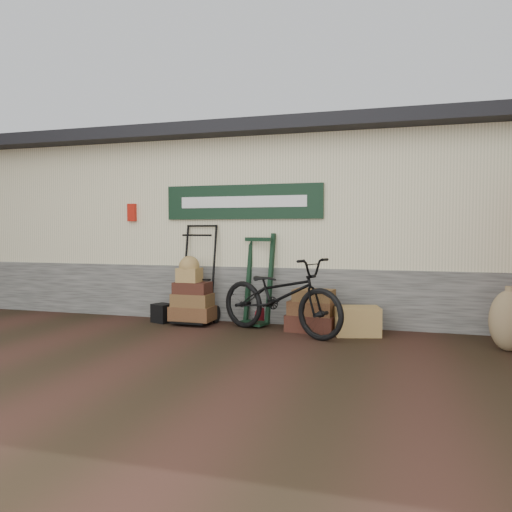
{
  "coord_description": "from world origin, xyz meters",
  "views": [
    {
      "loc": [
        2.17,
        -6.68,
        1.5
      ],
      "look_at": [
        -0.06,
        0.9,
        1.09
      ],
      "focal_mm": 35.0,
      "sensor_mm": 36.0,
      "label": 1
    }
  ],
  "objects": [
    {
      "name": "black_trunk",
      "position": [
        -1.56,
        0.61,
        0.15
      ],
      "size": [
        0.37,
        0.35,
        0.3
      ],
      "primitive_type": "cube",
      "rotation": [
        0.0,
        0.0,
        -0.37
      ],
      "color": "black",
      "rests_on": "ground"
    },
    {
      "name": "burlap_sack_left",
      "position": [
        3.45,
        0.06,
        0.38
      ],
      "size": [
        0.48,
        0.41,
        0.76
      ],
      "primitive_type": "ellipsoid",
      "rotation": [
        0.0,
        0.0,
        -0.02
      ],
      "color": "olive",
      "rests_on": "ground"
    },
    {
      "name": "green_barrow",
      "position": [
        -0.01,
        0.85,
        0.72
      ],
      "size": [
        0.62,
        0.57,
        1.44
      ],
      "primitive_type": null,
      "rotation": [
        0.0,
        0.0,
        -0.28
      ],
      "color": "black",
      "rests_on": "ground"
    },
    {
      "name": "wicker_hamper",
      "position": [
        1.57,
        0.49,
        0.2
      ],
      "size": [
        0.71,
        0.55,
        0.41
      ],
      "primitive_type": "cube",
      "rotation": [
        0.0,
        0.0,
        0.25
      ],
      "color": "olive",
      "rests_on": "ground"
    },
    {
      "name": "suitcase_stack",
      "position": [
        0.9,
        0.58,
        0.32
      ],
      "size": [
        0.77,
        0.53,
        0.64
      ],
      "primitive_type": null,
      "rotation": [
        0.0,
        0.0,
        -0.12
      ],
      "color": "#3B1C13",
      "rests_on": "ground"
    },
    {
      "name": "ground",
      "position": [
        0.0,
        0.0,
        0.0
      ],
      "size": [
        80.0,
        80.0,
        0.0
      ],
      "primitive_type": "plane",
      "color": "black",
      "rests_on": "ground"
    },
    {
      "name": "station_building",
      "position": [
        -0.01,
        2.74,
        1.61
      ],
      "size": [
        14.4,
        4.1,
        3.2
      ],
      "color": "#4C4C47",
      "rests_on": "ground"
    },
    {
      "name": "bicycle",
      "position": [
        0.49,
        0.28,
        0.62
      ],
      "size": [
        1.53,
        2.24,
        1.23
      ],
      "primitive_type": "imported",
      "rotation": [
        0.0,
        0.0,
        1.16
      ],
      "color": "black",
      "rests_on": "ground"
    },
    {
      "name": "porter_trolley",
      "position": [
        -1.0,
        0.74,
        0.81
      ],
      "size": [
        0.82,
        0.63,
        1.62
      ],
      "primitive_type": null,
      "rotation": [
        0.0,
        0.0,
        -0.02
      ],
      "color": "black",
      "rests_on": "ground"
    }
  ]
}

